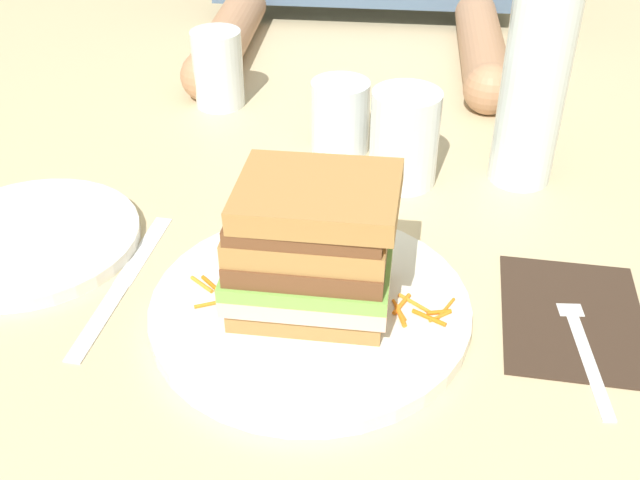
# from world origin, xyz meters

# --- Properties ---
(ground_plane) EXTENTS (3.00, 3.00, 0.00)m
(ground_plane) POSITION_xyz_m (0.00, 0.00, 0.00)
(ground_plane) COLOR #C6B289
(main_plate) EXTENTS (0.26, 0.26, 0.01)m
(main_plate) POSITION_xyz_m (0.00, -0.01, 0.01)
(main_plate) COLOR white
(main_plate) RESTS_ON ground_plane
(sandwich) EXTENTS (0.13, 0.10, 0.11)m
(sandwich) POSITION_xyz_m (0.01, -0.01, 0.07)
(sandwich) COLOR #A87A42
(sandwich) RESTS_ON main_plate
(carrot_shred_0) EXTENTS (0.02, 0.01, 0.00)m
(carrot_shred_0) POSITION_xyz_m (-0.08, -0.02, 0.02)
(carrot_shred_0) COLOR orange
(carrot_shred_0) RESTS_ON main_plate
(carrot_shred_1) EXTENTS (0.01, 0.02, 0.00)m
(carrot_shred_1) POSITION_xyz_m (-0.06, -0.02, 0.02)
(carrot_shred_1) COLOR orange
(carrot_shred_1) RESTS_ON main_plate
(carrot_shred_2) EXTENTS (0.00, 0.03, 0.00)m
(carrot_shred_2) POSITION_xyz_m (-0.07, -0.01, 0.02)
(carrot_shred_2) COLOR orange
(carrot_shred_2) RESTS_ON main_plate
(carrot_shred_3) EXTENTS (0.02, 0.01, 0.00)m
(carrot_shred_3) POSITION_xyz_m (-0.07, -0.00, 0.02)
(carrot_shred_3) COLOR orange
(carrot_shred_3) RESTS_ON main_plate
(carrot_shred_4) EXTENTS (0.02, 0.02, 0.00)m
(carrot_shred_4) POSITION_xyz_m (-0.09, -0.00, 0.02)
(carrot_shred_4) COLOR orange
(carrot_shred_4) RESTS_ON main_plate
(carrot_shred_5) EXTENTS (0.02, 0.02, 0.00)m
(carrot_shred_5) POSITION_xyz_m (-0.08, 0.00, 0.02)
(carrot_shred_5) COLOR orange
(carrot_shred_5) RESTS_ON main_plate
(carrot_shred_6) EXTENTS (0.01, 0.03, 0.00)m
(carrot_shred_6) POSITION_xyz_m (0.07, -0.01, 0.02)
(carrot_shred_6) COLOR orange
(carrot_shred_6) RESTS_ON main_plate
(carrot_shred_7) EXTENTS (0.01, 0.02, 0.00)m
(carrot_shred_7) POSITION_xyz_m (0.07, -0.01, 0.02)
(carrot_shred_7) COLOR orange
(carrot_shred_7) RESTS_ON main_plate
(carrot_shred_8) EXTENTS (0.02, 0.01, 0.00)m
(carrot_shred_8) POSITION_xyz_m (0.10, -0.01, 0.02)
(carrot_shred_8) COLOR orange
(carrot_shred_8) RESTS_ON main_plate
(carrot_shred_9) EXTENTS (0.01, 0.02, 0.00)m
(carrot_shred_9) POSITION_xyz_m (0.07, -0.02, 0.02)
(carrot_shred_9) COLOR orange
(carrot_shred_9) RESTS_ON main_plate
(carrot_shred_10) EXTENTS (0.02, 0.03, 0.00)m
(carrot_shred_10) POSITION_xyz_m (0.11, -0.01, 0.02)
(carrot_shred_10) COLOR orange
(carrot_shred_10) RESTS_ON main_plate
(carrot_shred_11) EXTENTS (0.02, 0.01, 0.00)m
(carrot_shred_11) POSITION_xyz_m (0.10, -0.02, 0.02)
(carrot_shred_11) COLOR orange
(carrot_shred_11) RESTS_ON main_plate
(carrot_shred_12) EXTENTS (0.03, 0.02, 0.00)m
(carrot_shred_12) POSITION_xyz_m (0.09, -0.02, 0.02)
(carrot_shred_12) COLOR orange
(carrot_shred_12) RESTS_ON main_plate
(carrot_shred_13) EXTENTS (0.03, 0.02, 0.00)m
(carrot_shred_13) POSITION_xyz_m (0.08, -0.01, 0.02)
(carrot_shred_13) COLOR orange
(carrot_shred_13) RESTS_ON main_plate
(napkin_dark) EXTENTS (0.12, 0.16, 0.00)m
(napkin_dark) POSITION_xyz_m (0.21, 0.01, 0.00)
(napkin_dark) COLOR #38281E
(napkin_dark) RESTS_ON ground_plane
(fork) EXTENTS (0.03, 0.17, 0.00)m
(fork) POSITION_xyz_m (0.21, -0.01, 0.00)
(fork) COLOR silver
(fork) RESTS_ON napkin_dark
(knife) EXTENTS (0.03, 0.20, 0.00)m
(knife) POSITION_xyz_m (-0.17, 0.01, 0.00)
(knife) COLOR silver
(knife) RESTS_ON ground_plane
(juice_glass) EXTENTS (0.07, 0.07, 0.10)m
(juice_glass) POSITION_xyz_m (0.07, 0.21, 0.05)
(juice_glass) COLOR white
(juice_glass) RESTS_ON ground_plane
(water_bottle) EXTENTS (0.06, 0.06, 0.28)m
(water_bottle) POSITION_xyz_m (0.19, 0.23, 0.12)
(water_bottle) COLOR silver
(water_bottle) RESTS_ON ground_plane
(empty_tumbler_0) EXTENTS (0.06, 0.06, 0.09)m
(empty_tumbler_0) POSITION_xyz_m (-0.16, 0.37, 0.05)
(empty_tumbler_0) COLOR silver
(empty_tumbler_0) RESTS_ON ground_plane
(empty_tumbler_1) EXTENTS (0.06, 0.06, 0.08)m
(empty_tumbler_1) POSITION_xyz_m (-0.00, 0.27, 0.04)
(empty_tumbler_1) COLOR silver
(empty_tumbler_1) RESTS_ON ground_plane
(side_plate) EXTENTS (0.20, 0.20, 0.01)m
(side_plate) POSITION_xyz_m (-0.27, 0.06, 0.01)
(side_plate) COLOR white
(side_plate) RESTS_ON ground_plane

